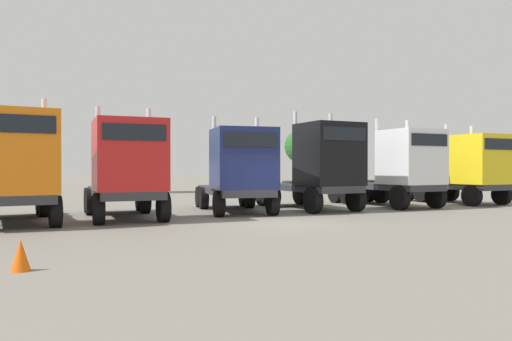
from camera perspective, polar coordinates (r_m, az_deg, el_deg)
The scene contains 10 objects.
ground at distance 17.36m, azimuth 2.86°, elevation -6.07°, with size 200.00×200.00×0.00m, color slate.
semi_truck_orange at distance 18.37m, azimuth -25.84°, elevation 0.41°, with size 2.92×6.43×4.39m.
semi_truck_red at distance 18.86m, azimuth -14.58°, elevation 0.30°, with size 2.79×6.16×4.24m.
semi_truck_navy at distance 20.84m, azimuth -1.89°, elevation 0.08°, with size 3.50×6.41×4.13m.
semi_truck_black at distance 22.43m, azimuth 7.47°, elevation 0.52°, with size 2.61×6.07×4.47m.
semi_truck_white at distance 25.00m, azimuth 16.25°, elevation 0.31°, with size 2.60×6.35×4.30m.
semi_truck_yellow at distance 28.37m, azimuth 23.37°, elevation 0.23°, with size 2.69×5.77×4.21m.
traffic_cone_near at distance 10.46m, azimuth -25.38°, elevation -8.76°, with size 0.36×0.36×0.61m, color #F2590C.
oak_far_centre at distance 38.46m, azimuth -12.73°, elevation 2.97°, with size 3.21×3.21×5.31m.
oak_far_right at distance 44.61m, azimuth 5.24°, elevation 2.76°, with size 3.05×3.05×5.34m.
Camera 1 is at (-8.01, -15.27, 1.96)m, focal length 34.87 mm.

